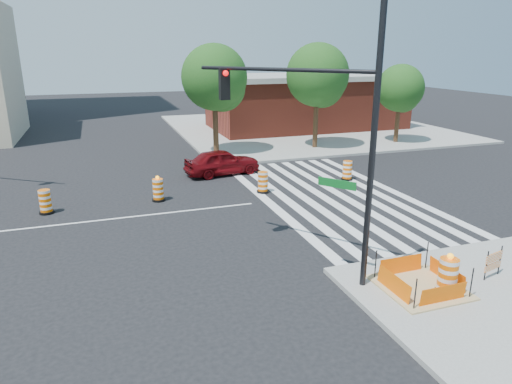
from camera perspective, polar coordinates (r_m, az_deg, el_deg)
ground at (r=19.49m, az=-20.52°, el=-3.53°), size 120.00×120.00×0.00m
sidewalk_ne at (r=40.68m, az=6.14°, el=8.01°), size 22.00×22.00×0.15m
crosswalk_east at (r=21.92m, az=9.27°, el=-0.35°), size 6.75×13.50×0.01m
lane_centerline at (r=19.49m, az=-20.52°, el=-3.52°), size 14.00×0.12×0.01m
excavation_pit at (r=13.90m, az=19.82°, el=-10.96°), size 2.20×2.20×0.90m
brick_storefront at (r=40.39m, az=6.24°, el=11.15°), size 16.50×8.50×4.60m
red_coupe at (r=25.16m, az=-4.25°, el=3.77°), size 4.33×2.26×1.41m
signal_pole_se at (r=12.83m, az=7.84°, el=8.66°), size 3.57×4.67×7.60m
pit_drum at (r=13.56m, az=22.81°, el=-9.91°), size 0.64×0.64×1.26m
barricade at (r=15.17m, az=27.56°, el=-7.71°), size 0.77×0.22×0.92m
tree_north_c at (r=29.50m, az=-5.14°, el=13.62°), size 4.13×4.13×7.02m
tree_north_d at (r=31.50m, az=7.71°, el=13.86°), size 4.17×4.17×7.09m
tree_north_e at (r=34.77m, az=17.59°, el=11.96°), size 3.38×3.34×5.68m
median_drum_2 at (r=21.00m, az=-24.83°, el=-1.20°), size 0.60×0.60×1.02m
median_drum_3 at (r=21.13m, az=-12.13°, el=0.19°), size 0.60×0.60×1.18m
median_drum_4 at (r=21.87m, az=0.87°, el=1.14°), size 0.60×0.60×1.02m
median_drum_5 at (r=24.51m, az=11.34°, el=2.57°), size 0.60×0.60×1.02m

